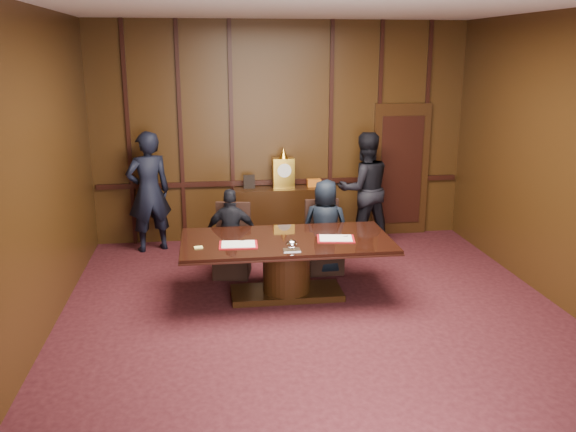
% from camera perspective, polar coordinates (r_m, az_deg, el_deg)
% --- Properties ---
extents(room, '(7.00, 7.04, 3.50)m').
position_cam_1_polar(room, '(6.62, 3.60, 3.84)').
color(room, black).
rests_on(room, ground).
extents(sideboard, '(1.60, 0.45, 1.54)m').
position_cam_1_polar(sideboard, '(9.89, -0.41, 0.32)').
color(sideboard, black).
rests_on(sideboard, ground).
extents(conference_table, '(2.62, 1.32, 0.76)m').
position_cam_1_polar(conference_table, '(7.66, -0.13, -3.95)').
color(conference_table, black).
rests_on(conference_table, ground).
extents(folder_left, '(0.48, 0.35, 0.02)m').
position_cam_1_polar(folder_left, '(7.36, -4.67, -2.69)').
color(folder_left, maroon).
rests_on(folder_left, conference_table).
extents(folder_right, '(0.51, 0.40, 0.02)m').
position_cam_1_polar(folder_right, '(7.59, 4.49, -2.12)').
color(folder_right, maroon).
rests_on(folder_right, conference_table).
extents(inkstand, '(0.20, 0.14, 0.12)m').
position_cam_1_polar(inkstand, '(7.14, 0.35, -2.82)').
color(inkstand, white).
rests_on(inkstand, conference_table).
extents(notepad, '(0.11, 0.09, 0.01)m').
position_cam_1_polar(notepad, '(7.32, -8.39, -2.93)').
color(notepad, '#FEF57C').
rests_on(notepad, conference_table).
extents(chair_left, '(0.56, 0.56, 0.99)m').
position_cam_1_polar(chair_left, '(8.51, -5.24, -3.59)').
color(chair_left, black).
rests_on(chair_left, ground).
extents(chair_right, '(0.49, 0.49, 0.99)m').
position_cam_1_polar(chair_right, '(8.65, 3.37, -3.23)').
color(chair_right, black).
rests_on(chair_right, ground).
extents(signatory_left, '(0.75, 0.38, 1.24)m').
position_cam_1_polar(signatory_left, '(8.33, -5.30, -1.64)').
color(signatory_left, black).
rests_on(signatory_left, ground).
extents(signatory_right, '(0.75, 0.61, 1.33)m').
position_cam_1_polar(signatory_right, '(8.47, 3.51, -1.01)').
color(signatory_right, black).
rests_on(signatory_right, ground).
extents(witness_left, '(0.79, 0.66, 1.87)m').
position_cam_1_polar(witness_left, '(9.60, -12.89, 2.22)').
color(witness_left, black).
rests_on(witness_left, ground).
extents(witness_right, '(0.96, 0.79, 1.81)m').
position_cam_1_polar(witness_right, '(9.75, 7.14, 2.52)').
color(witness_right, black).
rests_on(witness_right, ground).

